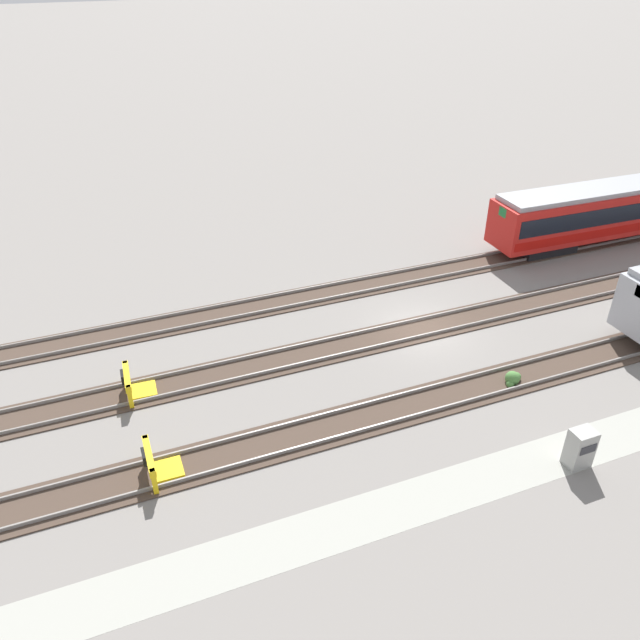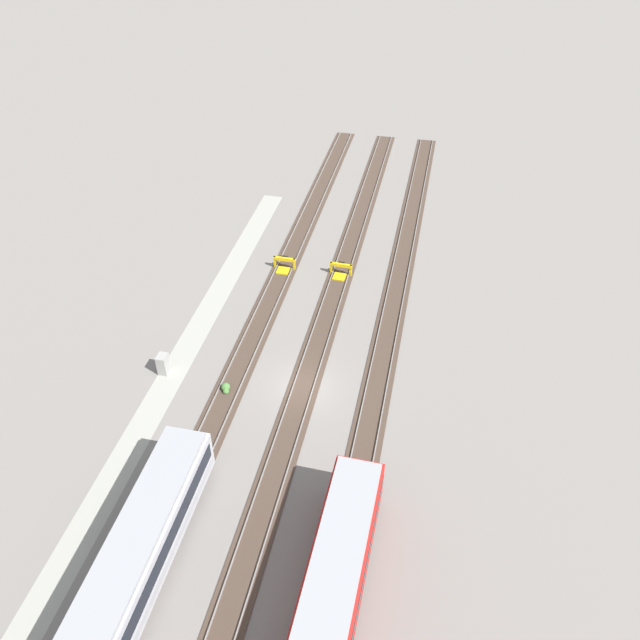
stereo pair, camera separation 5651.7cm
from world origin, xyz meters
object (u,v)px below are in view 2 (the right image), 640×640
at_px(bumper_stop_near_inner_track, 340,271).
at_px(subway_car_front_row_left_inner, 325,626).
at_px(weed_clump, 226,388).
at_px(bumper_stop_nearest_track, 284,265).
at_px(subway_car_front_row_centre, 125,582).
at_px(electrical_cabinet, 163,364).

bearing_deg(bumper_stop_near_inner_track, subway_car_front_row_left_inner, 9.37).
xyz_separation_m(bumper_stop_near_inner_track, weed_clump, (15.56, -5.36, -0.27)).
xyz_separation_m(bumper_stop_nearest_track, weed_clump, (15.41, -0.24, -0.27)).
xyz_separation_m(subway_car_front_row_centre, weed_clump, (-15.65, -0.24, -1.80)).
height_order(bumper_stop_nearest_track, electrical_cabinet, electrical_cabinet).
bearing_deg(subway_car_front_row_centre, weed_clump, -179.12).
xyz_separation_m(subway_car_front_row_left_inner, weed_clump, (-15.65, -10.51, -1.80)).
distance_m(subway_car_front_row_left_inner, subway_car_front_row_centre, 10.27).
distance_m(subway_car_front_row_left_inner, bumper_stop_near_inner_track, 31.67).
bearing_deg(bumper_stop_near_inner_track, subway_car_front_row_centre, -9.32).
relative_size(subway_car_front_row_left_inner, bumper_stop_near_inner_track, 8.99).
distance_m(subway_car_front_row_left_inner, bumper_stop_nearest_track, 32.76).
bearing_deg(subway_car_front_row_left_inner, bumper_stop_near_inner_track, -170.63).
xyz_separation_m(subway_car_front_row_left_inner, bumper_stop_nearest_track, (-31.07, -10.27, -1.53)).
bearing_deg(electrical_cabinet, bumper_stop_near_inner_track, 144.81).
distance_m(bumper_stop_near_inner_track, electrical_cabinet, 18.00).
height_order(subway_car_front_row_left_inner, subway_car_front_row_centre, same).
xyz_separation_m(subway_car_front_row_left_inner, bumper_stop_near_inner_track, (-31.21, -5.15, -1.53)).
height_order(electrical_cabinet, weed_clump, electrical_cabinet).
bearing_deg(bumper_stop_near_inner_track, weed_clump, -19.01).
height_order(subway_car_front_row_centre, bumper_stop_near_inner_track, subway_car_front_row_centre).
bearing_deg(weed_clump, electrical_cabinet, -99.62).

